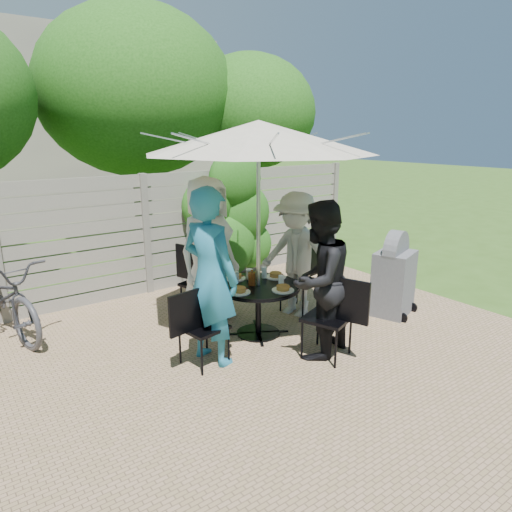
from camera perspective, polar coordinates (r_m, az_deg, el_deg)
backyard_envelope at (r=13.99m, az=-25.77°, el=14.52°), size 60.00×60.00×5.00m
patio_table at (r=5.57m, az=0.29°, el=-5.53°), size 1.24×1.24×0.66m
umbrella at (r=5.21m, az=0.32°, el=14.59°), size 3.27×3.27×2.56m
chair_back at (r=6.23m, az=-6.82°, el=-5.02°), size 0.58×0.73×0.96m
person_back at (r=5.94m, az=-6.08°, el=0.74°), size 1.07×0.84×1.91m
chair_left at (r=4.98m, az=-6.63°, el=-10.67°), size 0.67×0.49×0.89m
person_left at (r=4.81m, az=-5.74°, el=-2.68°), size 0.64×0.80×1.92m
chair_front at (r=5.15m, az=8.97°, el=-9.57°), size 0.59×0.73×0.96m
person_front at (r=5.00m, az=7.88°, el=-3.06°), size 1.00×0.88×1.75m
chair_right at (r=6.38m, az=5.60°, el=-4.61°), size 0.69×0.52×0.91m
person_right at (r=6.10m, az=5.05°, el=0.09°), size 0.91×1.22×1.69m
plate_back at (r=5.71m, az=-2.58°, el=-2.65°), size 0.26×0.26×0.06m
plate_left at (r=5.23m, az=-2.12°, el=-4.35°), size 0.26×0.26×0.06m
plate_front at (r=5.29m, az=3.39°, el=-4.12°), size 0.26×0.26×0.06m
plate_right at (r=5.77m, az=2.47°, el=-2.45°), size 0.26×0.26×0.06m
glass_back at (r=5.56m, az=-2.49°, el=-2.66°), size 0.07×0.07×0.14m
glass_front at (r=5.41m, az=3.15°, el=-3.15°), size 0.07×0.07×0.14m
glass_right at (r=5.74m, az=1.04°, el=-2.07°), size 0.07×0.07×0.14m
syrup_jug at (r=5.46m, az=-0.51°, el=-2.86°), size 0.09×0.09×0.16m
coffee_cup at (r=5.69m, az=-0.85°, el=-2.33°), size 0.08×0.08×0.12m
bicycle at (r=6.36m, az=-29.11°, el=-4.46°), size 1.11×2.01×1.00m
bbq_grill at (r=6.45m, az=16.84°, el=-2.53°), size 0.69×0.61×1.18m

